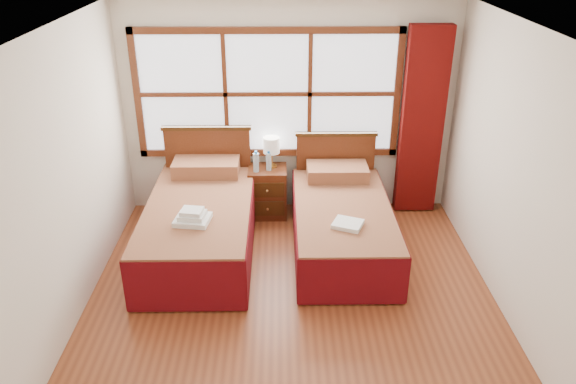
{
  "coord_description": "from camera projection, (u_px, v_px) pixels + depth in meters",
  "views": [
    {
      "loc": [
        -0.1,
        -4.28,
        3.38
      ],
      "look_at": [
        -0.03,
        0.7,
        0.94
      ],
      "focal_mm": 35.0,
      "sensor_mm": 36.0,
      "label": 1
    }
  ],
  "objects": [
    {
      "name": "wall_right",
      "position": [
        527.0,
        189.0,
        4.79
      ],
      "size": [
        0.0,
        4.5,
        4.5
      ],
      "primitive_type": "plane",
      "rotation": [
        1.57,
        0.0,
        -1.57
      ],
      "color": "silver",
      "rests_on": "floor"
    },
    {
      "name": "ceiling",
      "position": [
        293.0,
        34.0,
        4.19
      ],
      "size": [
        4.5,
        4.5,
        0.0
      ],
      "primitive_type": "plane",
      "rotation": [
        3.14,
        0.0,
        0.0
      ],
      "color": "white",
      "rests_on": "wall_back"
    },
    {
      "name": "bottle_near",
      "position": [
        256.0,
        162.0,
        6.72
      ],
      "size": [
        0.07,
        0.07,
        0.27
      ],
      "color": "#A1BECF",
      "rests_on": "nightstand"
    },
    {
      "name": "floor",
      "position": [
        292.0,
        313.0,
        5.33
      ],
      "size": [
        4.5,
        4.5,
        0.0
      ],
      "primitive_type": "plane",
      "color": "brown",
      "rests_on": "ground"
    },
    {
      "name": "towels_right",
      "position": [
        348.0,
        224.0,
        5.71
      ],
      "size": [
        0.36,
        0.34,
        0.04
      ],
      "rotation": [
        0.0,
        0.0,
        -0.4
      ],
      "color": "white",
      "rests_on": "bed_right"
    },
    {
      "name": "wall_back",
      "position": [
        289.0,
        109.0,
        6.78
      ],
      "size": [
        4.0,
        0.0,
        4.0
      ],
      "primitive_type": "plane",
      "rotation": [
        1.57,
        0.0,
        0.0
      ],
      "color": "silver",
      "rests_on": "floor"
    },
    {
      "name": "towels_left",
      "position": [
        192.0,
        217.0,
        5.67
      ],
      "size": [
        0.38,
        0.35,
        0.14
      ],
      "rotation": [
        0.0,
        0.0,
        -0.15
      ],
      "color": "white",
      "rests_on": "bed_left"
    },
    {
      "name": "bed_left",
      "position": [
        201.0,
        221.0,
        6.24
      ],
      "size": [
        1.15,
        2.23,
        1.12
      ],
      "color": "#3C220C",
      "rests_on": "floor"
    },
    {
      "name": "wall_left",
      "position": [
        56.0,
        192.0,
        4.73
      ],
      "size": [
        0.0,
        4.5,
        4.5
      ],
      "primitive_type": "plane",
      "rotation": [
        1.57,
        0.0,
        1.57
      ],
      "color": "silver",
      "rests_on": "floor"
    },
    {
      "name": "bottle_far",
      "position": [
        269.0,
        161.0,
        6.76
      ],
      "size": [
        0.06,
        0.06,
        0.25
      ],
      "color": "#A1BECF",
      "rests_on": "nightstand"
    },
    {
      "name": "curtain",
      "position": [
        422.0,
        122.0,
        6.73
      ],
      "size": [
        0.5,
        0.16,
        2.3
      ],
      "primitive_type": "cube",
      "color": "#600B09",
      "rests_on": "wall_back"
    },
    {
      "name": "nightstand",
      "position": [
        268.0,
        192.0,
        6.98
      ],
      "size": [
        0.47,
        0.46,
        0.62
      ],
      "color": "#572713",
      "rests_on": "floor"
    },
    {
      "name": "bed_right",
      "position": [
        342.0,
        222.0,
        6.27
      ],
      "size": [
        1.07,
        2.09,
        1.04
      ],
      "color": "#3C220C",
      "rests_on": "floor"
    },
    {
      "name": "window",
      "position": [
        268.0,
        94.0,
        6.65
      ],
      "size": [
        3.16,
        0.06,
        1.56
      ],
      "color": "white",
      "rests_on": "wall_back"
    },
    {
      "name": "lamp",
      "position": [
        271.0,
        146.0,
        6.78
      ],
      "size": [
        0.2,
        0.2,
        0.38
      ],
      "color": "gold",
      "rests_on": "nightstand"
    }
  ]
}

